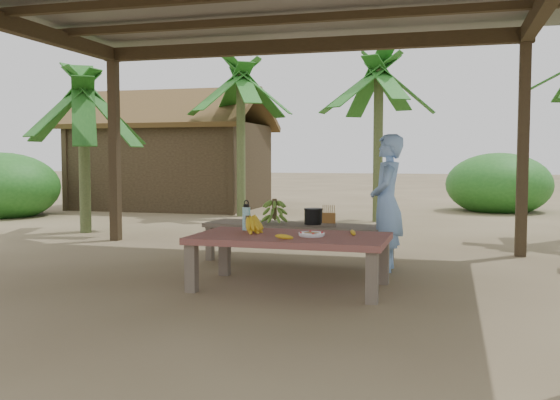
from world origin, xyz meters
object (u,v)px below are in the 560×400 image
(water_flask, at_px, (246,218))
(woman, at_px, (387,203))
(bench, at_px, (298,229))
(plate, at_px, (312,234))
(work_table, at_px, (290,242))
(ripe_banana_bunch, at_px, (247,223))
(cooking_pot, at_px, (313,217))

(water_flask, relative_size, woman, 0.20)
(bench, bearing_deg, plate, -65.84)
(work_table, xyz_separation_m, ripe_banana_bunch, (-0.45, 0.08, 0.15))
(bench, xyz_separation_m, plate, (0.47, -1.42, 0.12))
(work_table, xyz_separation_m, plate, (0.21, -0.03, 0.08))
(cooking_pot, height_order, woman, woman)
(work_table, bearing_deg, plate, -8.67)
(bench, bearing_deg, cooking_pot, 15.31)
(bench, relative_size, cooking_pot, 10.79)
(water_flask, bearing_deg, plate, -22.43)
(plate, height_order, cooking_pot, cooking_pot)
(bench, distance_m, cooking_pot, 0.23)
(work_table, xyz_separation_m, woman, (0.78, 1.14, 0.30))
(ripe_banana_bunch, xyz_separation_m, water_flask, (-0.07, 0.19, 0.04))
(plate, xyz_separation_m, water_flask, (-0.73, 0.30, 0.11))
(work_table, distance_m, cooking_pot, 1.42)
(work_table, distance_m, bench, 1.41)
(work_table, xyz_separation_m, water_flask, (-0.52, 0.27, 0.19))
(work_table, height_order, plate, plate)
(work_table, height_order, cooking_pot, cooking_pot)
(woman, bearing_deg, cooking_pot, -110.38)
(water_flask, height_order, woman, woman)
(work_table, xyz_separation_m, cooking_pot, (-0.09, 1.42, 0.10))
(plate, relative_size, cooking_pot, 1.16)
(water_flask, xyz_separation_m, cooking_pot, (0.43, 1.15, -0.09))
(plate, bearing_deg, cooking_pot, 101.65)
(plate, distance_m, cooking_pot, 1.48)
(cooking_pot, bearing_deg, work_table, -86.39)
(ripe_banana_bunch, xyz_separation_m, woman, (1.23, 1.06, 0.15))
(bench, relative_size, water_flask, 7.48)
(work_table, bearing_deg, bench, 101.36)
(work_table, distance_m, woman, 1.42)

